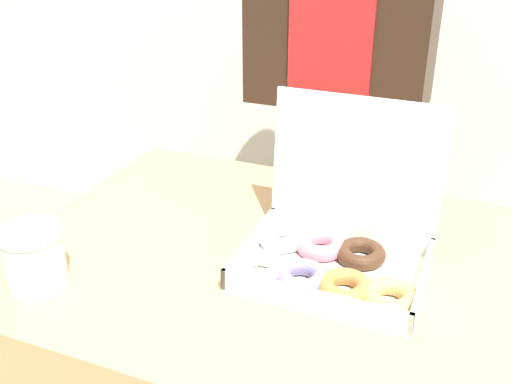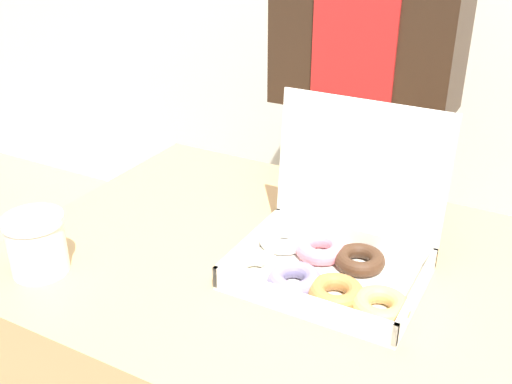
% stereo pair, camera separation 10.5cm
% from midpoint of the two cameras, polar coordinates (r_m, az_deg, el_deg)
% --- Properties ---
extents(donut_box, '(0.33, 0.26, 0.28)m').
position_cam_midpoint_polar(donut_box, '(1.04, 4.15, -5.61)').
color(donut_box, silver).
rests_on(donut_box, table).
extents(coffee_cup, '(0.10, 0.10, 0.11)m').
position_cam_midpoint_polar(coffee_cup, '(1.08, -23.04, -5.82)').
color(coffee_cup, white).
rests_on(coffee_cup, table).
extents(person_customer, '(0.46, 0.25, 1.65)m').
position_cam_midpoint_polar(person_customer, '(1.60, 5.95, 9.87)').
color(person_customer, '#665B51').
rests_on(person_customer, ground_plane).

